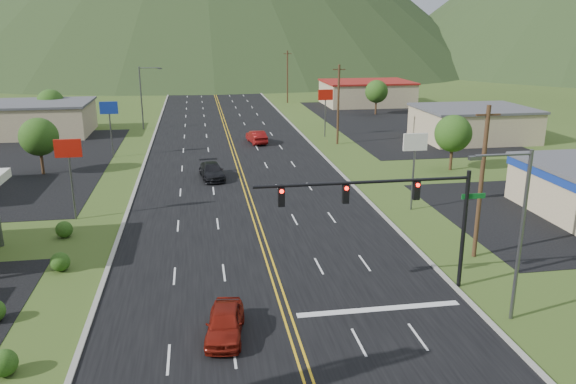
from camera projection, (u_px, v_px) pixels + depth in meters
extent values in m
cylinder|color=black|center=(464.00, 230.00, 31.92)|extent=(0.24, 0.24, 7.00)
cylinder|color=black|center=(364.00, 182.00, 30.10)|extent=(12.00, 0.18, 0.18)
cube|color=#0C591E|center=(473.00, 196.00, 31.41)|extent=(1.40, 0.06, 0.30)
cube|color=black|center=(416.00, 190.00, 30.74)|extent=(0.35, 0.28, 1.05)
sphere|color=#FF0C05|center=(418.00, 185.00, 30.47)|extent=(0.22, 0.22, 0.22)
cube|color=black|center=(346.00, 194.00, 30.12)|extent=(0.35, 0.28, 1.05)
sphere|color=#FF0C05|center=(347.00, 188.00, 29.85)|extent=(0.22, 0.22, 0.22)
cube|color=black|center=(281.00, 197.00, 29.58)|extent=(0.35, 0.28, 1.05)
sphere|color=#FF0C05|center=(282.00, 191.00, 29.31)|extent=(0.22, 0.22, 0.22)
cylinder|color=#59595E|center=(521.00, 238.00, 28.00)|extent=(0.20, 0.20, 9.00)
cylinder|color=#59595E|center=(504.00, 155.00, 26.55)|extent=(2.88, 0.12, 0.12)
cube|color=#59595E|center=(475.00, 158.00, 26.35)|extent=(0.60, 0.25, 0.18)
cylinder|color=#59595E|center=(141.00, 98.00, 81.10)|extent=(0.20, 0.20, 9.00)
cylinder|color=#59595E|center=(149.00, 68.00, 80.09)|extent=(2.88, 0.12, 0.12)
cube|color=#59595E|center=(160.00, 68.00, 80.35)|extent=(0.60, 0.25, 0.18)
cube|color=#C2B186|center=(22.00, 120.00, 77.42)|extent=(18.00, 11.00, 4.20)
cube|color=#4C4C51|center=(20.00, 104.00, 76.78)|extent=(18.40, 11.40, 0.30)
cube|color=#C2B186|center=(473.00, 125.00, 74.44)|extent=(14.00, 11.00, 4.00)
cube|color=#4C4C51|center=(475.00, 108.00, 73.83)|extent=(14.40, 11.40, 0.30)
cube|color=#C2B186|center=(367.00, 94.00, 106.89)|extent=(16.00, 12.00, 4.20)
cube|color=maroon|center=(367.00, 82.00, 106.25)|extent=(16.40, 12.40, 0.30)
cylinder|color=#59595E|center=(73.00, 189.00, 43.54)|extent=(0.16, 0.16, 5.00)
cube|color=#B4150A|center=(68.00, 148.00, 42.62)|extent=(2.00, 0.18, 1.40)
cylinder|color=#59595E|center=(111.00, 136.00, 64.34)|extent=(0.16, 0.16, 5.00)
cube|color=navy|center=(109.00, 108.00, 63.43)|extent=(2.00, 0.18, 1.40)
cylinder|color=#59595E|center=(413.00, 180.00, 45.83)|extent=(0.16, 0.16, 5.00)
cube|color=white|center=(415.00, 142.00, 44.91)|extent=(2.00, 0.18, 1.40)
cylinder|color=#59595E|center=(325.00, 119.00, 76.09)|extent=(0.16, 0.16, 5.00)
cube|color=#B4150A|center=(326.00, 95.00, 75.17)|extent=(2.00, 0.18, 1.40)
cylinder|color=#382314|center=(42.00, 160.00, 57.08)|extent=(0.30, 0.30, 3.00)
sphere|color=#204313|center=(39.00, 137.00, 56.40)|extent=(3.84, 3.84, 3.84)
cylinder|color=#382314|center=(53.00, 119.00, 81.84)|extent=(0.30, 0.30, 3.00)
sphere|color=#204313|center=(51.00, 103.00, 81.15)|extent=(3.84, 3.84, 3.84)
cylinder|color=#382314|center=(451.00, 156.00, 58.85)|extent=(0.30, 0.30, 3.00)
sphere|color=#204313|center=(453.00, 133.00, 58.17)|extent=(3.84, 3.84, 3.84)
cylinder|color=#382314|center=(376.00, 106.00, 95.41)|extent=(0.30, 0.30, 3.00)
sphere|color=#204313|center=(376.00, 91.00, 94.72)|extent=(3.84, 3.84, 3.84)
cylinder|color=#382314|center=(481.00, 184.00, 35.73)|extent=(0.28, 0.28, 10.00)
cube|color=#382314|center=(488.00, 115.00, 34.47)|extent=(1.60, 0.12, 0.12)
cylinder|color=#382314|center=(338.00, 105.00, 70.72)|extent=(0.28, 0.28, 10.00)
cube|color=#382314|center=(339.00, 69.00, 69.46)|extent=(1.60, 0.12, 0.12)
cylinder|color=#382314|center=(287.00, 77.00, 108.54)|extent=(0.28, 0.28, 10.00)
cube|color=#382314|center=(287.00, 54.00, 107.29)|extent=(1.60, 0.12, 0.12)
cylinder|color=#382314|center=(263.00, 64.00, 146.37)|extent=(0.28, 0.28, 10.00)
cube|color=#382314|center=(263.00, 46.00, 145.11)|extent=(1.60, 0.12, 0.12)
imported|color=maroon|center=(225.00, 323.00, 27.35)|extent=(2.33, 4.53, 1.47)
imported|color=black|center=(212.00, 172.00, 55.55)|extent=(2.70, 5.42, 1.51)
imported|color=maroon|center=(257.00, 137.00, 72.30)|extent=(2.44, 5.16, 1.63)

